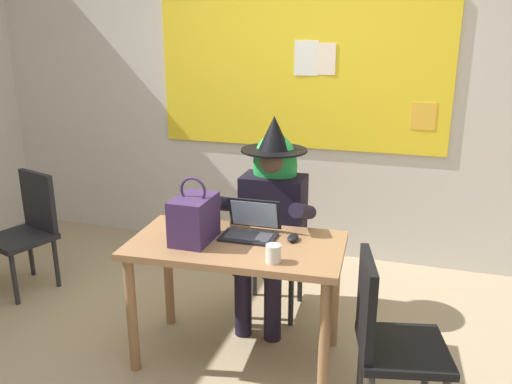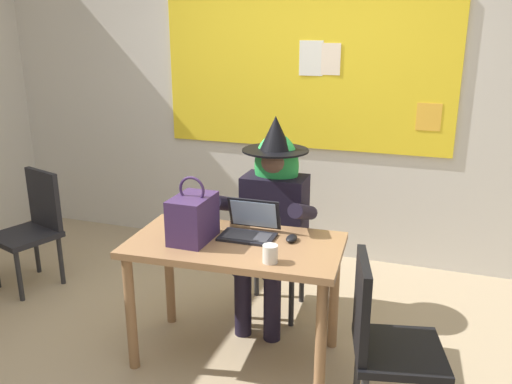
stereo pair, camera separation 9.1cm
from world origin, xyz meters
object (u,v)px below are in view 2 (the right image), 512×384
person_costumed (272,207)px  coffee_mug (270,254)px  desk_main (235,260)px  laptop (250,228)px  chair_at_desk (276,238)px  handbag (193,218)px  chair_spare_by_window (33,223)px  chair_extra_corner (383,337)px  computer_mouse (292,238)px

person_costumed → coffee_mug: 0.79m
desk_main → laptop: (0.04, 0.13, 0.16)m
chair_at_desk → person_costumed: person_costumed is taller
person_costumed → handbag: 0.68m
laptop → chair_spare_by_window: laptop is taller
handbag → coffee_mug: (0.51, -0.15, -0.09)m
laptop → handbag: (-0.28, -0.18, 0.09)m
desk_main → chair_extra_corner: size_ratio=1.41×
laptop → computer_mouse: 0.26m
computer_mouse → laptop: bearing=179.0°
chair_at_desk → coffee_mug: chair_at_desk is taller
person_costumed → handbag: (-0.28, -0.61, 0.10)m
desk_main → chair_extra_corner: (0.87, -0.30, -0.14)m
computer_mouse → chair_extra_corner: 0.76m
laptop → desk_main: bearing=-110.7°
chair_spare_by_window → chair_extra_corner: size_ratio=0.99×
desk_main → computer_mouse: 0.35m
chair_extra_corner → coffee_mug: bearing=157.1°
laptop → computer_mouse: bearing=-3.5°
desk_main → laptop: 0.21m
chair_extra_corner → handbag: bearing=154.3°
handbag → coffee_mug: handbag is taller
chair_at_desk → handbag: (-0.27, -0.73, 0.37)m
computer_mouse → handbag: size_ratio=0.28×
handbag → desk_main: bearing=11.7°
computer_mouse → desk_main: bearing=-157.5°
laptop → coffee_mug: (0.23, -0.32, 0.00)m
chair_spare_by_window → computer_mouse: bearing=100.0°
chair_extra_corner → desk_main: bearing=148.1°
person_costumed → chair_extra_corner: (0.83, -0.86, -0.29)m
chair_at_desk → computer_mouse: bearing=22.1°
coffee_mug → laptop: bearing=125.4°
person_costumed → computer_mouse: size_ratio=13.22×
laptop → handbag: size_ratio=0.85×
chair_at_desk → laptop: size_ratio=2.81×
person_costumed → coffee_mug: person_costumed is taller
chair_extra_corner → person_costumed: bearing=121.0°
coffee_mug → chair_spare_by_window: (-2.09, 0.60, -0.31)m
chair_spare_by_window → chair_extra_corner: (2.69, -0.70, 0.01)m
coffee_mug → chair_extra_corner: 0.68m
desk_main → chair_extra_corner: bearing=-18.8°
chair_at_desk → desk_main: bearing=-5.9°
chair_spare_by_window → chair_extra_corner: 2.78m
person_costumed → laptop: 0.43m
computer_mouse → coffee_mug: coffee_mug is taller
handbag → chair_extra_corner: 1.20m
chair_at_desk → chair_extra_corner: bearing=37.6°
person_costumed → handbag: bearing=-25.5°
chair_at_desk → computer_mouse: size_ratio=8.71×
laptop → coffee_mug: laptop is taller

